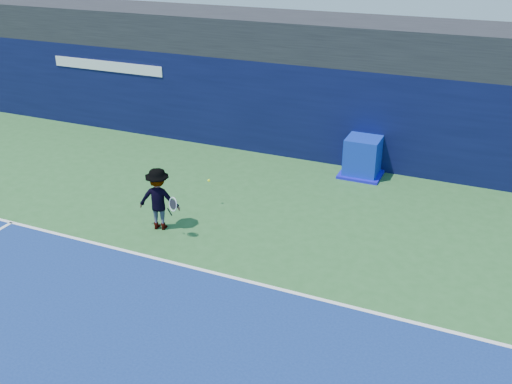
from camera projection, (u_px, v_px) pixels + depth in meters
ground at (98, 350)px, 10.09m from camera, size 80.00×80.00×0.00m
baseline at (184, 265)px, 12.58m from camera, size 24.00×0.10×0.01m
stadium_band at (313, 37)px, 18.11m from camera, size 36.00×3.00×1.20m
back_wall_assembly at (300, 109)px, 18.17m from camera, size 36.00×1.03×3.00m
equipment_cart at (363, 158)px, 16.95m from camera, size 1.23×1.23×1.18m
tennis_player at (159, 199)px, 13.83m from camera, size 1.30×0.81×1.58m
tennis_ball at (209, 180)px, 14.98m from camera, size 0.07×0.07×0.07m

